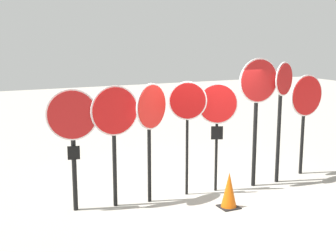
# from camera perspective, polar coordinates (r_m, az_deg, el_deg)

# --- Properties ---
(ground_plane) EXTENTS (40.00, 40.00, 0.00)m
(ground_plane) POSITION_cam_1_polar(r_m,az_deg,el_deg) (9.72, 4.31, -8.13)
(ground_plane) COLOR gray
(stop_sign_0) EXTENTS (0.91, 0.24, 2.26)m
(stop_sign_0) POSITION_cam_1_polar(r_m,az_deg,el_deg) (8.49, -11.55, -0.18)
(stop_sign_0) COLOR black
(stop_sign_0) RESTS_ON ground
(stop_sign_1) EXTENTS (0.92, 0.15, 2.30)m
(stop_sign_1) POSITION_cam_1_polar(r_m,az_deg,el_deg) (8.58, -6.51, 0.61)
(stop_sign_1) COLOR black
(stop_sign_1) RESTS_ON ground
(stop_sign_2) EXTENTS (0.78, 0.44, 2.31)m
(stop_sign_2) POSITION_cam_1_polar(r_m,az_deg,el_deg) (8.76, -2.08, 1.20)
(stop_sign_2) COLOR black
(stop_sign_2) RESTS_ON ground
(stop_sign_3) EXTENTS (0.72, 0.30, 2.31)m
(stop_sign_3) POSITION_cam_1_polar(r_m,az_deg,el_deg) (9.14, 2.41, 2.04)
(stop_sign_3) COLOR black
(stop_sign_3) RESTS_ON ground
(stop_sign_4) EXTENTS (0.77, 0.36, 2.25)m
(stop_sign_4) POSITION_cam_1_polar(r_m,az_deg,el_deg) (9.43, 6.04, 1.78)
(stop_sign_4) COLOR black
(stop_sign_4) RESTS_ON ground
(stop_sign_5) EXTENTS (0.92, 0.15, 2.73)m
(stop_sign_5) POSITION_cam_1_polar(r_m,az_deg,el_deg) (9.84, 10.88, 3.60)
(stop_sign_5) COLOR black
(stop_sign_5) RESTS_ON ground
(stop_sign_6) EXTENTS (0.67, 0.32, 2.64)m
(stop_sign_6) POSITION_cam_1_polar(r_m,az_deg,el_deg) (10.25, 13.73, 3.25)
(stop_sign_6) COLOR black
(stop_sign_6) RESTS_ON ground
(stop_sign_7) EXTENTS (0.94, 0.17, 2.31)m
(stop_sign_7) POSITION_cam_1_polar(r_m,az_deg,el_deg) (11.03, 16.47, 2.62)
(stop_sign_7) COLOR black
(stop_sign_7) RESTS_ON ground
(traffic_cone_0) EXTENTS (0.35, 0.35, 0.69)m
(traffic_cone_0) POSITION_cam_1_polar(r_m,az_deg,el_deg) (8.88, 7.45, -7.77)
(traffic_cone_0) COLOR black
(traffic_cone_0) RESTS_ON ground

